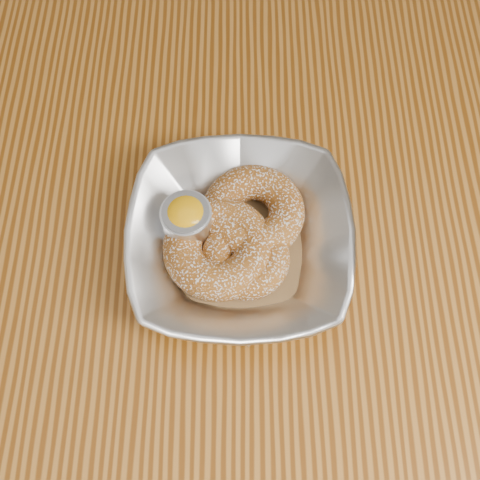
{
  "coord_description": "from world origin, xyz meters",
  "views": [
    {
      "loc": [
        -0.1,
        -0.19,
        1.28
      ],
      "look_at": [
        -0.1,
        0.03,
        0.78
      ],
      "focal_mm": 42.0,
      "sensor_mm": 36.0,
      "label": 1
    }
  ],
  "objects_px": {
    "donut_front": "(246,258)",
    "donut_back": "(253,212)",
    "ramekin": "(187,222)",
    "serving_bowl": "(240,241)",
    "donut_extra": "(219,248)",
    "table": "(326,312)"
  },
  "relations": [
    {
      "from": "donut_back",
      "to": "ramekin",
      "type": "distance_m",
      "value": 0.07
    },
    {
      "from": "table",
      "to": "serving_bowl",
      "type": "relative_size",
      "value": 5.43
    },
    {
      "from": "table",
      "to": "serving_bowl",
      "type": "height_order",
      "value": "serving_bowl"
    },
    {
      "from": "donut_front",
      "to": "ramekin",
      "type": "relative_size",
      "value": 1.53
    },
    {
      "from": "serving_bowl",
      "to": "donut_back",
      "type": "relative_size",
      "value": 2.11
    },
    {
      "from": "table",
      "to": "donut_front",
      "type": "bearing_deg",
      "value": 169.9
    },
    {
      "from": "serving_bowl",
      "to": "donut_back",
      "type": "bearing_deg",
      "value": 67.36
    },
    {
      "from": "ramekin",
      "to": "serving_bowl",
      "type": "bearing_deg",
      "value": -17.63
    },
    {
      "from": "donut_extra",
      "to": "table",
      "type": "bearing_deg",
      "value": -12.01
    },
    {
      "from": "serving_bowl",
      "to": "donut_front",
      "type": "xyz_separation_m",
      "value": [
        0.01,
        -0.02,
        -0.0
      ]
    },
    {
      "from": "donut_back",
      "to": "ramekin",
      "type": "bearing_deg",
      "value": -166.37
    },
    {
      "from": "table",
      "to": "donut_extra",
      "type": "relative_size",
      "value": 10.93
    },
    {
      "from": "table",
      "to": "donut_extra",
      "type": "bearing_deg",
      "value": 167.99
    },
    {
      "from": "table",
      "to": "donut_back",
      "type": "xyz_separation_m",
      "value": [
        -0.09,
        0.07,
        0.13
      ]
    },
    {
      "from": "serving_bowl",
      "to": "donut_front",
      "type": "distance_m",
      "value": 0.02
    },
    {
      "from": "donut_back",
      "to": "donut_extra",
      "type": "relative_size",
      "value": 0.95
    },
    {
      "from": "table",
      "to": "ramekin",
      "type": "bearing_deg",
      "value": 161.7
    },
    {
      "from": "serving_bowl",
      "to": "donut_front",
      "type": "height_order",
      "value": "serving_bowl"
    },
    {
      "from": "serving_bowl",
      "to": "donut_extra",
      "type": "relative_size",
      "value": 2.01
    },
    {
      "from": "donut_extra",
      "to": "ramekin",
      "type": "relative_size",
      "value": 1.92
    },
    {
      "from": "table",
      "to": "ramekin",
      "type": "relative_size",
      "value": 21.0
    },
    {
      "from": "donut_front",
      "to": "donut_back",
      "type": "bearing_deg",
      "value": 80.84
    }
  ]
}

